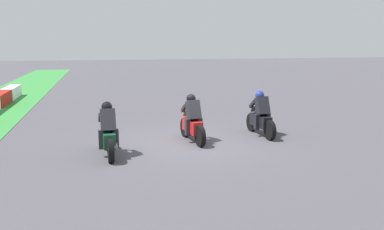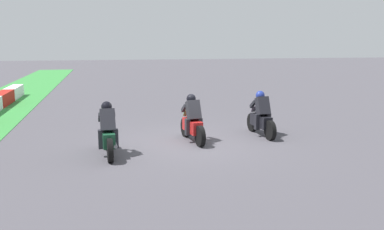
% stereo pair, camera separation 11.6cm
% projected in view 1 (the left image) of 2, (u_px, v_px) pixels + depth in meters
% --- Properties ---
extents(ground_plane, '(120.00, 120.00, 0.00)m').
position_uv_depth(ground_plane, '(190.00, 143.00, 12.90)').
color(ground_plane, '#4B484F').
extents(rider_lane_a, '(2.04, 0.55, 1.51)m').
position_uv_depth(rider_lane_a, '(261.00, 117.00, 13.81)').
color(rider_lane_a, black).
rests_on(rider_lane_a, ground_plane).
extents(rider_lane_b, '(2.04, 0.58, 1.51)m').
position_uv_depth(rider_lane_b, '(192.00, 122.00, 12.97)').
color(rider_lane_b, black).
rests_on(rider_lane_b, ground_plane).
extents(rider_lane_c, '(2.04, 0.55, 1.51)m').
position_uv_depth(rider_lane_c, '(108.00, 134.00, 11.34)').
color(rider_lane_c, black).
rests_on(rider_lane_c, ground_plane).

